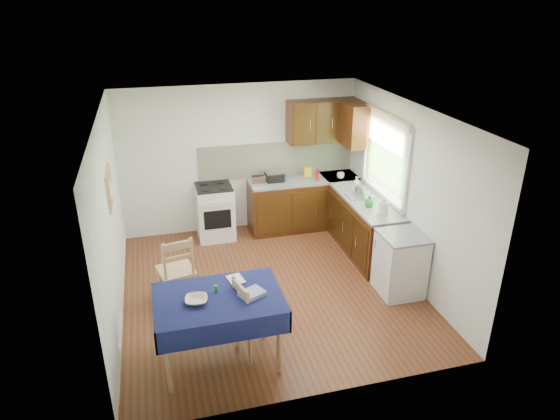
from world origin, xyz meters
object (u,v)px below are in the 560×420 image
object	(u,v)px
dining_table	(219,305)
dish_rack	(360,195)
chair_near	(253,316)
sandwich_press	(274,176)
chair_far	(177,269)
toaster	(258,181)
kettle	(384,206)

from	to	relation	value
dining_table	dish_rack	bearing A→B (deg)	30.45
chair_near	sandwich_press	size ratio (longest dim) A/B	3.33
chair_far	dish_rack	bearing A→B (deg)	-175.50
toaster	dish_rack	bearing A→B (deg)	-14.58
chair_near	sandwich_press	bearing A→B (deg)	-32.52
chair_near	toaster	size ratio (longest dim) A/B	4.18
dining_table	dish_rack	xyz separation A→B (m)	(2.54, 2.12, 0.19)
dining_table	kettle	size ratio (longest dim) A/B	5.65
chair_near	toaster	xyz separation A→B (m)	(0.73, 2.98, 0.46)
dining_table	sandwich_press	distance (m)	3.45
dining_table	sandwich_press	world-z (taller)	sandwich_press
chair_near	toaster	world-z (taller)	toaster
chair_far	chair_near	world-z (taller)	chair_far
chair_far	kettle	bearing A→B (deg)	171.63
chair_far	kettle	distance (m)	3.03
chair_near	kettle	bearing A→B (deg)	-71.33
dish_rack	kettle	world-z (taller)	kettle
dish_rack	toaster	bearing A→B (deg)	146.60
toaster	chair_near	bearing A→B (deg)	-87.04
chair_near	kettle	distance (m)	2.71
toaster	kettle	world-z (taller)	kettle
toaster	sandwich_press	size ratio (longest dim) A/B	0.80
chair_near	dish_rack	bearing A→B (deg)	-59.73
chair_near	kettle	size ratio (longest dim) A/B	4.02
chair_far	kettle	xyz separation A→B (m)	(2.99, 0.19, 0.48)
chair_far	dining_table	bearing A→B (deg)	94.58
toaster	kettle	size ratio (longest dim) A/B	0.96
kettle	dining_table	bearing A→B (deg)	-151.08
dish_rack	kettle	bearing A→B (deg)	-85.70
chair_near	kettle	world-z (taller)	kettle
dish_rack	kettle	size ratio (longest dim) A/B	1.64
dining_table	chair_near	size ratio (longest dim) A/B	1.41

